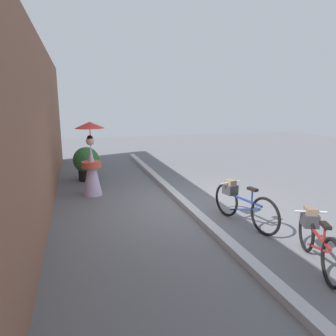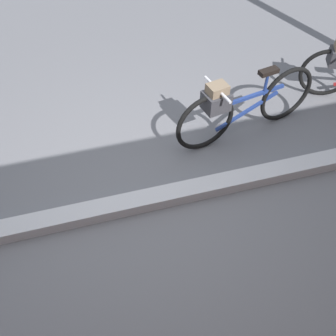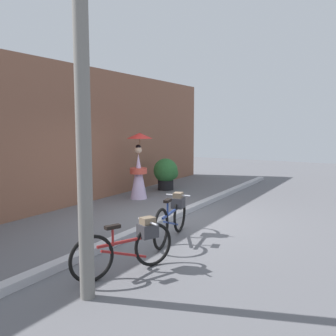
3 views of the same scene
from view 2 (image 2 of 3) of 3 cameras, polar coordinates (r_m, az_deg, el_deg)
name	(u,v)px [view 2 (image 2 of 3)]	position (r m, az deg, el deg)	size (l,w,h in m)	color
ground_plane	(150,203)	(3.92, -2.59, -5.16)	(30.00, 30.00, 0.00)	slate
sidewalk_curb	(150,200)	(3.87, -2.62, -4.62)	(14.00, 0.20, 0.12)	#B2B2B7
bicycle_near_officer	(241,105)	(4.39, 10.62, 9.00)	(1.77, 0.53, 0.81)	black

